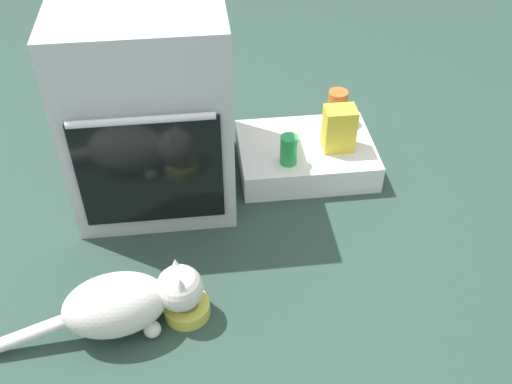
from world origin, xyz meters
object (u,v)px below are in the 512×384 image
Objects in this scene: snack_bag at (339,129)px; sauce_jar at (337,107)px; oven at (149,104)px; food_bowl at (187,307)px; cat at (127,302)px; pantry_cabinet at (305,155)px; soda_can at (289,150)px.

sauce_jar is at bearing 79.19° from snack_bag.
oven reaches higher than sauce_jar.
food_bowl is 0.22× the size of cat.
pantry_cabinet is 0.19m from snack_bag.
soda_can is 0.67× the size of snack_bag.
snack_bag is at bearing 46.40° from food_bowl.
cat is at bearing -133.33° from pantry_cabinet.
food_bowl is (-0.50, -0.69, -0.03)m from pantry_cabinet.
sauce_jar is at bearing 43.86° from pantry_cabinet.
food_bowl is 0.19m from cat.
soda_can is (-0.24, -0.26, -0.01)m from sauce_jar.
food_bowl is (0.09, -0.64, -0.35)m from oven.
pantry_cabinet is 0.99m from cat.
pantry_cabinet is at bearing 50.32° from soda_can.
soda_can is (0.41, 0.58, 0.15)m from food_bowl.
soda_can is at bearing -160.94° from snack_bag.
oven reaches higher than snack_bag.
oven is at bearing 74.06° from cat.
snack_bag is (0.12, -0.04, 0.15)m from pantry_cabinet.
sauce_jar is 0.35m from soda_can.
cat is 0.85m from soda_can.
oven is 6.35× the size of soda_can.
sauce_jar is at bearing 46.46° from soda_can.
oven is 4.24× the size of snack_bag.
cat is at bearing -139.43° from snack_bag.
oven is at bearing -178.80° from snack_bag.
snack_bag is (0.71, 0.01, -0.17)m from oven.
pantry_cabinet is at bearing 37.87° from cat.
soda_can is at bearing -129.68° from pantry_cabinet.
cat is at bearing -97.14° from oven.
pantry_cabinet is 0.85m from food_bowl.
sauce_jar is at bearing 14.93° from oven.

